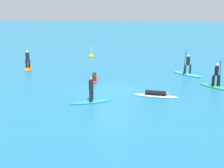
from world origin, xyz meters
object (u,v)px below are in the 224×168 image
(surfer_on_blue_board, at_px, (91,96))
(surfer_on_white_board, at_px, (156,94))
(surfer_on_teal_board, at_px, (188,70))
(surfer_on_red_board, at_px, (94,77))
(surfer_on_orange_board, at_px, (28,63))
(surfer_on_green_board, at_px, (216,82))
(marker_buoy, at_px, (91,56))

(surfer_on_blue_board, xyz_separation_m, surfer_on_white_board, (4.29, 1.58, -0.28))
(surfer_on_teal_board, relative_size, surfer_on_white_board, 0.83)
(surfer_on_teal_board, relative_size, surfer_on_red_board, 0.86)
(surfer_on_red_board, distance_m, surfer_on_orange_board, 7.59)
(surfer_on_red_board, height_order, surfer_on_green_board, surfer_on_green_board)
(surfer_on_orange_board, bearing_deg, surfer_on_green_board, -121.39)
(surfer_on_red_board, bearing_deg, surfer_on_green_board, -105.33)
(surfer_on_red_board, height_order, marker_buoy, marker_buoy)
(surfer_on_red_board, relative_size, surfer_on_white_board, 0.96)
(surfer_on_red_board, bearing_deg, surfer_on_white_board, -137.03)
(surfer_on_red_board, xyz_separation_m, surfer_on_orange_board, (-6.66, 3.63, 0.32))
(surfer_on_blue_board, bearing_deg, surfer_on_orange_board, -76.86)
(surfer_on_teal_board, bearing_deg, surfer_on_red_board, 60.00)
(surfer_on_blue_board, height_order, surfer_on_green_board, surfer_on_green_board)
(surfer_on_blue_board, bearing_deg, surfer_on_green_board, -178.54)
(surfer_on_teal_board, bearing_deg, surfer_on_green_board, 156.26)
(surfer_on_blue_board, relative_size, surfer_on_green_board, 1.12)
(surfer_on_teal_board, height_order, surfer_on_white_board, surfer_on_teal_board)
(surfer_on_blue_board, xyz_separation_m, surfer_on_green_board, (8.87, 4.21, -0.01))
(surfer_on_orange_board, height_order, surfer_on_white_board, surfer_on_orange_board)
(surfer_on_orange_board, bearing_deg, surfer_on_blue_board, -156.00)
(surfer_on_green_board, relative_size, marker_buoy, 1.77)
(surfer_on_blue_board, distance_m, surfer_on_orange_board, 11.94)
(surfer_on_green_board, bearing_deg, marker_buoy, -179.33)
(marker_buoy, bearing_deg, surfer_on_green_board, -45.86)
(surfer_on_teal_board, xyz_separation_m, surfer_on_orange_board, (-14.51, 1.45, 0.09))
(surfer_on_blue_board, height_order, surfer_on_orange_board, surfer_on_orange_board)
(surfer_on_blue_board, distance_m, surfer_on_white_board, 4.58)
(surfer_on_teal_board, xyz_separation_m, surfer_on_white_board, (-3.03, -6.51, -0.25))
(surfer_on_green_board, height_order, surfer_on_white_board, surfer_on_green_board)
(surfer_on_teal_board, distance_m, marker_buoy, 11.87)
(surfer_on_teal_board, bearing_deg, surfer_on_blue_board, 92.30)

